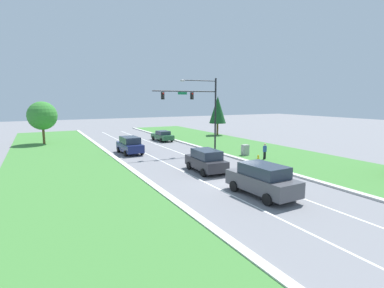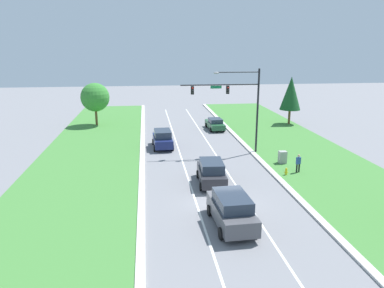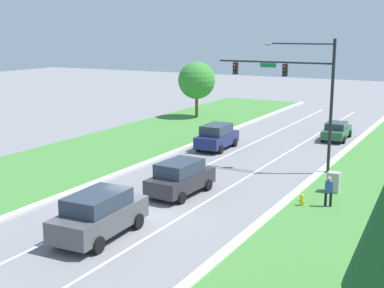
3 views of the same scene
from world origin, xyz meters
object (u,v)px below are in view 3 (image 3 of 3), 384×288
(navy_suv, at_px, (217,136))
(pedestrian, at_px, (329,191))
(forest_sedan, at_px, (337,131))
(oak_near_left_tree, at_px, (197,80))
(charcoal_suv, at_px, (180,177))
(traffic_signal_mast, at_px, (299,84))
(fire_hydrant, at_px, (302,201))
(utility_cabinet, at_px, (334,183))
(graphite_suv, at_px, (99,214))

(navy_suv, relative_size, pedestrian, 2.70)
(navy_suv, relative_size, forest_sedan, 0.97)
(navy_suv, xyz_separation_m, oak_near_left_tree, (-8.52, 12.60, 2.94))
(navy_suv, distance_m, charcoal_suv, 12.00)
(traffic_signal_mast, bearing_deg, navy_suv, 157.15)
(forest_sedan, height_order, pedestrian, pedestrian)
(pedestrian, xyz_separation_m, fire_hydrant, (-1.25, -0.50, -0.59))
(forest_sedan, relative_size, utility_cabinet, 3.86)
(traffic_signal_mast, bearing_deg, utility_cabinet, -48.87)
(utility_cabinet, bearing_deg, navy_suv, 146.71)
(navy_suv, height_order, fire_hydrant, navy_suv)
(charcoal_suv, height_order, oak_near_left_tree, oak_near_left_tree)
(fire_hydrant, distance_m, oak_near_left_tree, 29.75)
(forest_sedan, bearing_deg, fire_hydrant, -84.46)
(traffic_signal_mast, height_order, forest_sedan, traffic_signal_mast)
(graphite_suv, xyz_separation_m, oak_near_left_tree, (-11.85, 31.37, 2.86))
(traffic_signal_mast, xyz_separation_m, fire_hydrant, (2.69, -7.27, -5.34))
(graphite_suv, distance_m, navy_suv, 19.06)
(charcoal_suv, height_order, pedestrian, charcoal_suv)
(oak_near_left_tree, bearing_deg, navy_suv, -55.93)
(graphite_suv, distance_m, pedestrian, 11.94)
(graphite_suv, height_order, fire_hydrant, graphite_suv)
(traffic_signal_mast, distance_m, graphite_suv, 16.82)
(utility_cabinet, bearing_deg, fire_hydrant, -104.71)
(navy_suv, relative_size, oak_near_left_tree, 0.78)
(navy_suv, bearing_deg, fire_hydrant, -47.86)
(traffic_signal_mast, xyz_separation_m, graphite_suv, (-4.02, -15.67, -4.61))
(charcoal_suv, bearing_deg, fire_hydrant, 12.80)
(pedestrian, bearing_deg, charcoal_suv, -7.06)
(traffic_signal_mast, relative_size, fire_hydrant, 12.27)
(forest_sedan, bearing_deg, charcoal_suv, -104.19)
(charcoal_suv, height_order, utility_cabinet, charcoal_suv)
(pedestrian, bearing_deg, utility_cabinet, -100.41)
(utility_cabinet, xyz_separation_m, fire_hydrant, (-0.85, -3.22, -0.27))
(pedestrian, height_order, fire_hydrant, pedestrian)
(navy_suv, bearing_deg, traffic_signal_mast, -24.78)
(forest_sedan, distance_m, oak_near_left_tree, 16.72)
(charcoal_suv, height_order, fire_hydrant, charcoal_suv)
(traffic_signal_mast, distance_m, forest_sedan, 12.30)
(navy_suv, height_order, charcoal_suv, navy_suv)
(forest_sedan, relative_size, oak_near_left_tree, 0.80)
(charcoal_suv, bearing_deg, oak_near_left_tree, 119.22)
(utility_cabinet, relative_size, pedestrian, 0.72)
(traffic_signal_mast, height_order, navy_suv, traffic_signal_mast)
(charcoal_suv, relative_size, pedestrian, 2.77)
(utility_cabinet, bearing_deg, graphite_suv, -123.04)
(graphite_suv, distance_m, fire_hydrant, 10.77)
(forest_sedan, bearing_deg, pedestrian, -80.40)
(pedestrian, bearing_deg, traffic_signal_mast, -78.63)
(graphite_suv, xyz_separation_m, charcoal_suv, (0.03, 7.24, -0.09))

